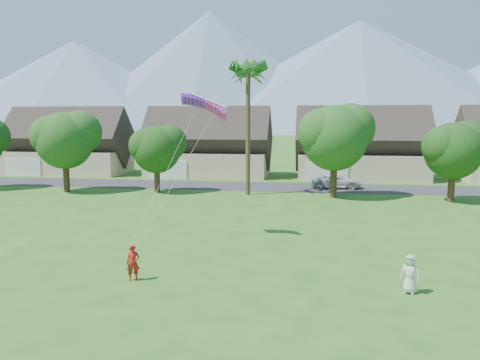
% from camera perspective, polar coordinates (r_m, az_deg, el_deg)
% --- Properties ---
extents(ground, '(500.00, 500.00, 0.00)m').
position_cam_1_polar(ground, '(17.34, -5.10, -16.88)').
color(ground, '#2D6019').
rests_on(ground, ground).
extents(street, '(90.00, 7.00, 0.01)m').
position_cam_1_polar(street, '(50.01, 4.06, -0.83)').
color(street, '#2D2D30').
rests_on(street, ground).
extents(kite_flyer, '(0.69, 0.57, 1.62)m').
position_cam_1_polar(kite_flyer, '(21.58, -12.91, -9.81)').
color(kite_flyer, '#A31E12').
rests_on(kite_flyer, ground).
extents(watcher, '(0.94, 0.79, 1.63)m').
position_cam_1_polar(watcher, '(20.80, 20.03, -10.72)').
color(watcher, silver).
rests_on(watcher, ground).
extents(parked_car, '(5.31, 2.61, 1.45)m').
position_cam_1_polar(parked_car, '(49.85, 11.61, -0.15)').
color(parked_car, silver).
rests_on(parked_car, ground).
extents(mountain_ridge, '(540.00, 240.00, 70.00)m').
position_cam_1_polar(mountain_ridge, '(276.31, 10.04, 11.81)').
color(mountain_ridge, slate).
rests_on(mountain_ridge, ground).
extents(houses_row, '(72.75, 8.19, 8.86)m').
position_cam_1_polar(houses_row, '(58.56, 5.26, 3.74)').
color(houses_row, beige).
rests_on(houses_row, ground).
extents(tree_row, '(62.27, 6.67, 8.45)m').
position_cam_1_polar(tree_row, '(43.61, 1.99, 4.44)').
color(tree_row, '#47301C').
rests_on(tree_row, ground).
extents(fan_palm, '(3.00, 3.00, 13.80)m').
position_cam_1_polar(fan_palm, '(44.48, 0.99, 13.41)').
color(fan_palm, '#4C3D26').
rests_on(fan_palm, ground).
extents(parafoil_kite, '(2.82, 1.03, 0.50)m').
position_cam_1_polar(parafoil_kite, '(27.80, -4.26, 9.26)').
color(parafoil_kite, '#6A1AC4').
rests_on(parafoil_kite, ground).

